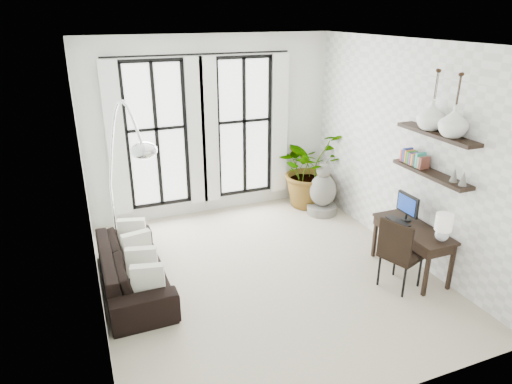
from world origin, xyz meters
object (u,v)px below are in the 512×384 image
plant (309,168)px  desk_chair (398,251)px  sofa (133,267)px  desk (416,231)px  buddha (323,193)px  arc_lamp (123,141)px

plant → desk_chair: 3.06m
desk_chair → sofa: bearing=138.1°
desk → buddha: desk is taller
arc_lamp → sofa: bearing=-99.5°
sofa → plant: (3.57, 1.69, 0.44)m
desk_chair → buddha: bearing=63.5°
sofa → buddha: buddha is taller
desk → plant: bearing=93.5°
sofa → desk_chair: (3.30, -1.36, 0.28)m
buddha → desk_chair: bearing=-96.9°
buddha → desk: bearing=-86.6°
arc_lamp → buddha: size_ratio=2.51×
arc_lamp → buddha: bearing=9.4°
plant → arc_lamp: 3.82m
desk_chair → arc_lamp: bearing=128.7°
plant → sofa: bearing=-154.7°
plant → desk: plant is taller
buddha → plant: bearing=93.9°
sofa → arc_lamp: arc_lamp is taller
sofa → desk_chair: desk_chair is taller
sofa → arc_lamp: bearing=-9.8°
sofa → plant: size_ratio=1.40×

